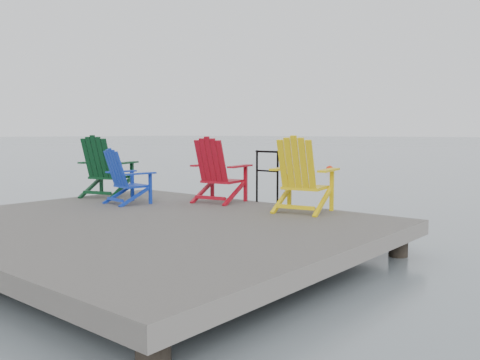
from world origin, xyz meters
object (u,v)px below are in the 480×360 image
Objects in this scene: handrail at (267,171)px; chair_yellow at (302,175)px; chair_green at (105,167)px; buoy_b at (330,169)px; chair_blue at (125,177)px; chair_red at (218,170)px.

handrail is 1.13m from chair_yellow.
chair_green is at bearing -179.58° from chair_yellow.
chair_green is 3.20× the size of buoy_b.
handrail is at bearing 5.76° from chair_green.
chair_green is 3.90m from chair_yellow.
handrail is 3.09m from chair_green.
chair_green is 1.22× the size of chair_blue.
handrail is 0.80× the size of chair_green.
handrail is 0.98× the size of chair_blue.
chair_yellow is (1.71, -0.00, 0.01)m from chair_red.
chair_green is at bearing -169.15° from chair_red.
chair_red is (-0.69, -0.49, 0.01)m from handrail.
chair_blue is 16.23m from buoy_b.
chair_red reaches higher than handrail.
chair_yellow reaches higher than chair_green.
chair_green is (-2.80, -1.30, 0.02)m from handrail.
chair_blue is (-1.77, -1.62, -0.08)m from handrail.
chair_yellow reaches higher than chair_blue.
chair_blue reaches higher than handrail.
chair_green is 2.26m from chair_red.
chair_green reaches higher than handrail.
handrail is 2.40m from chair_blue.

